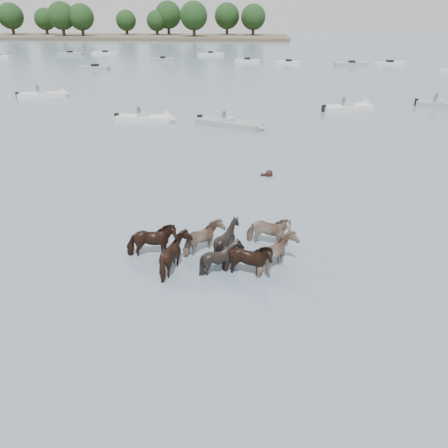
{
  "coord_description": "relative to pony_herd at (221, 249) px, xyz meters",
  "views": [
    {
      "loc": [
        1.96,
        -12.67,
        8.69
      ],
      "look_at": [
        0.67,
        3.25,
        1.1
      ],
      "focal_mm": 36.13,
      "sensor_mm": 36.0,
      "label": 1
    }
  ],
  "objects": [
    {
      "name": "shoreline",
      "position": [
        -70.64,
        147.78,
        -0.03
      ],
      "size": [
        160.0,
        30.0,
        1.0
      ],
      "primitive_type": "cube",
      "color": "#4C4233",
      "rests_on": "ground"
    },
    {
      "name": "motorboat_b",
      "position": [
        -0.56,
        21.84,
        -0.31
      ],
      "size": [
        6.24,
        4.09,
        1.92
      ],
      "rotation": [
        0.0,
        0.0,
        -0.44
      ],
      "color": "gray",
      "rests_on": "ground"
    },
    {
      "name": "motorboat_e",
      "position": [
        19.68,
        32.12,
        -0.3
      ],
      "size": [
        4.96,
        2.79,
        1.92
      ],
      "rotation": [
        0.0,
        0.0,
        -0.27
      ],
      "color": "gray",
      "rests_on": "ground"
    },
    {
      "name": "swimming_pony",
      "position": [
        1.87,
        10.06,
        -0.43
      ],
      "size": [
        0.72,
        0.44,
        0.44
      ],
      "color": "black",
      "rests_on": "ground"
    },
    {
      "name": "motorboat_f",
      "position": [
        -22.17,
        34.66,
        -0.3
      ],
      "size": [
        5.67,
        3.51,
        1.92
      ],
      "rotation": [
        0.0,
        0.0,
        0.38
      ],
      "color": "silver",
      "rests_on": "ground"
    },
    {
      "name": "ground",
      "position": [
        -0.64,
        -2.22,
        -0.53
      ],
      "size": [
        400.0,
        400.0,
        0.0
      ],
      "primitive_type": "plane",
      "color": "slate",
      "rests_on": "ground"
    },
    {
      "name": "distant_flotilla",
      "position": [
        -1.42,
        72.55,
        -0.27
      ],
      "size": [
        104.52,
        29.76,
        0.93
      ],
      "color": "silver",
      "rests_on": "ground"
    },
    {
      "name": "motorboat_a",
      "position": [
        -8.0,
        23.42,
        -0.3
      ],
      "size": [
        5.4,
        1.69,
        1.92
      ],
      "rotation": [
        0.0,
        0.0,
        -0.02
      ],
      "color": "silver",
      "rests_on": "ground"
    },
    {
      "name": "treeline",
      "position": [
        -71.16,
        147.18,
        6.21
      ],
      "size": [
        149.39,
        22.95,
        12.25
      ],
      "color": "#382619",
      "rests_on": "ground"
    },
    {
      "name": "pony_herd",
      "position": [
        0.0,
        0.0,
        0.0
      ],
      "size": [
        6.72,
        3.82,
        1.65
      ],
      "color": "black",
      "rests_on": "ground"
    },
    {
      "name": "motorboat_c",
      "position": [
        10.25,
        29.95,
        -0.3
      ],
      "size": [
        5.66,
        3.54,
        1.92
      ],
      "rotation": [
        0.0,
        0.0,
        0.39
      ],
      "color": "silver",
      "rests_on": "ground"
    }
  ]
}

